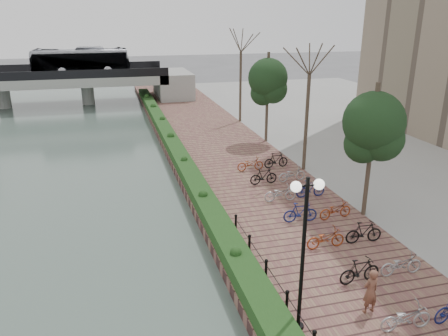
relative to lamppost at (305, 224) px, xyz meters
name	(u,v)px	position (x,y,z in m)	size (l,w,h in m)	color
promenade	(237,171)	(2.57, 15.37, -3.88)	(8.00, 75.00, 0.50)	brown
inland_pavement	(443,152)	(18.57, 15.37, -3.88)	(24.00, 75.00, 0.50)	gray
hedge	(179,155)	(-0.83, 17.87, -3.33)	(1.10, 56.00, 0.60)	#1A3A15
chain_fence	(299,321)	(-0.03, -0.13, -3.28)	(0.10, 14.10, 0.70)	black
lamppost	(305,224)	(0.00, 0.00, 0.00)	(1.02, 0.32, 5.07)	black
pedestrian	(370,291)	(2.57, 0.12, -2.84)	(0.58, 0.38, 1.59)	brown
bicycle_parking	(318,211)	(4.06, 6.84, -3.16)	(2.40, 17.32, 1.00)	#A0A1A5
street_trees	(332,134)	(6.57, 10.55, -0.45)	(3.20, 37.12, 6.80)	#35271F
bridge	(18,77)	(-14.64, 42.87, -0.76)	(36.00, 10.77, 6.50)	gray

